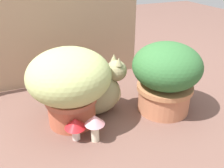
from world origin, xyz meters
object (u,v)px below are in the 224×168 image
object	(u,v)px
grass_planter	(70,82)
cat	(100,92)
mushroom_ornament_pink	(95,123)
mushroom_ornament_red	(75,125)
leafy_planter	(166,75)

from	to	relation	value
grass_planter	cat	xyz separation A→B (m)	(0.16, 0.03, -0.10)
mushroom_ornament_pink	cat	bearing A→B (deg)	63.66
grass_planter	cat	bearing A→B (deg)	10.92
grass_planter	mushroom_ornament_red	size ratio (longest dim) A/B	3.61
grass_planter	leafy_planter	world-z (taller)	grass_planter
mushroom_ornament_red	mushroom_ornament_pink	size ratio (longest dim) A/B	0.81
leafy_planter	mushroom_ornament_red	xyz separation A→B (m)	(-0.51, -0.06, -0.13)
leafy_planter	mushroom_ornament_pink	size ratio (longest dim) A/B	2.76
grass_planter	mushroom_ornament_pink	xyz separation A→B (m)	(0.05, -0.19, -0.13)
mushroom_ornament_red	cat	bearing A→B (deg)	43.02
leafy_planter	mushroom_ornament_pink	world-z (taller)	leafy_planter
leafy_planter	mushroom_ornament_red	size ratio (longest dim) A/B	3.42
mushroom_ornament_red	mushroom_ornament_pink	bearing A→B (deg)	-30.46
leafy_planter	mushroom_ornament_pink	bearing A→B (deg)	-166.78
cat	mushroom_ornament_red	distance (m)	0.25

